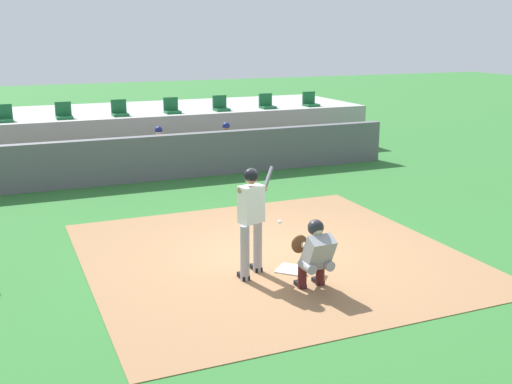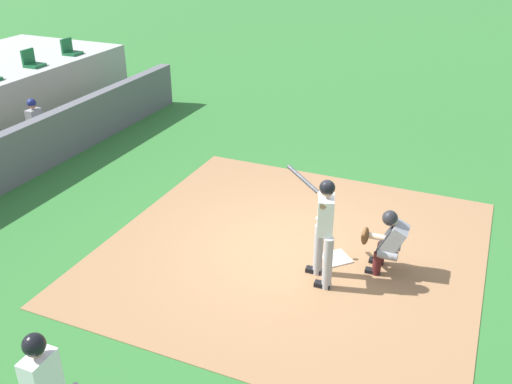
% 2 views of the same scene
% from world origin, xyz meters
% --- Properties ---
extents(ground_plane, '(80.00, 80.00, 0.00)m').
position_xyz_m(ground_plane, '(0.00, 0.00, 0.00)').
color(ground_plane, '#2D6B2D').
extents(dirt_infield, '(6.40, 6.40, 0.01)m').
position_xyz_m(dirt_infield, '(0.00, 0.00, 0.01)').
color(dirt_infield, '#936B47').
rests_on(dirt_infield, ground).
extents(home_plate, '(0.62, 0.62, 0.02)m').
position_xyz_m(home_plate, '(0.00, -0.80, 0.02)').
color(home_plate, white).
rests_on(home_plate, dirt_infield).
extents(batter_at_plate, '(1.03, 1.12, 1.80)m').
position_xyz_m(batter_at_plate, '(-0.68, -0.74, 1.04)').
color(batter_at_plate, '#99999E').
rests_on(batter_at_plate, ground).
extents(catcher_crouched, '(0.49, 1.53, 1.13)m').
position_xyz_m(catcher_crouched, '(-0.01, -1.62, 0.61)').
color(catcher_crouched, gray).
rests_on(catcher_crouched, ground).
extents(dugout_wall, '(13.00, 0.30, 1.20)m').
position_xyz_m(dugout_wall, '(0.00, 6.50, 0.60)').
color(dugout_wall, '#59595E').
rests_on(dugout_wall, ground).
extents(dugout_bench, '(11.80, 0.44, 0.45)m').
position_xyz_m(dugout_bench, '(0.00, 7.50, 0.23)').
color(dugout_bench, olive).
rests_on(dugout_bench, ground).
extents(dugout_player_1, '(0.49, 0.70, 1.30)m').
position_xyz_m(dugout_player_1, '(-0.11, 7.34, 0.67)').
color(dugout_player_1, '#939399').
rests_on(dugout_player_1, ground).
extents(dugout_player_2, '(0.49, 0.70, 1.30)m').
position_xyz_m(dugout_player_2, '(1.91, 7.34, 0.67)').
color(dugout_player_2, '#939399').
rests_on(dugout_player_2, ground).
extents(stands_platform, '(15.00, 4.40, 1.40)m').
position_xyz_m(stands_platform, '(0.00, 10.90, 0.70)').
color(stands_platform, '#9E9E99').
rests_on(stands_platform, ground).
extents(stadium_seat_1, '(0.46, 0.46, 0.48)m').
position_xyz_m(stadium_seat_1, '(-4.06, 9.38, 1.53)').
color(stadium_seat_1, '#196033').
rests_on(stadium_seat_1, stands_platform).
extents(stadium_seat_2, '(0.46, 0.46, 0.48)m').
position_xyz_m(stadium_seat_2, '(-2.44, 9.38, 1.53)').
color(stadium_seat_2, '#196033').
rests_on(stadium_seat_2, stands_platform).
extents(stadium_seat_3, '(0.46, 0.46, 0.48)m').
position_xyz_m(stadium_seat_3, '(-0.81, 9.38, 1.53)').
color(stadium_seat_3, '#196033').
rests_on(stadium_seat_3, stands_platform).
extents(stadium_seat_4, '(0.46, 0.46, 0.48)m').
position_xyz_m(stadium_seat_4, '(0.81, 9.38, 1.53)').
color(stadium_seat_4, '#196033').
rests_on(stadium_seat_4, stands_platform).
extents(stadium_seat_5, '(0.46, 0.46, 0.48)m').
position_xyz_m(stadium_seat_5, '(2.44, 9.38, 1.53)').
color(stadium_seat_5, '#196033').
rests_on(stadium_seat_5, stands_platform).
extents(stadium_seat_6, '(0.46, 0.46, 0.48)m').
position_xyz_m(stadium_seat_6, '(4.06, 9.38, 1.53)').
color(stadium_seat_6, '#196033').
rests_on(stadium_seat_6, stands_platform).
extents(stadium_seat_7, '(0.46, 0.46, 0.48)m').
position_xyz_m(stadium_seat_7, '(5.69, 9.38, 1.53)').
color(stadium_seat_7, '#196033').
rests_on(stadium_seat_7, stands_platform).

